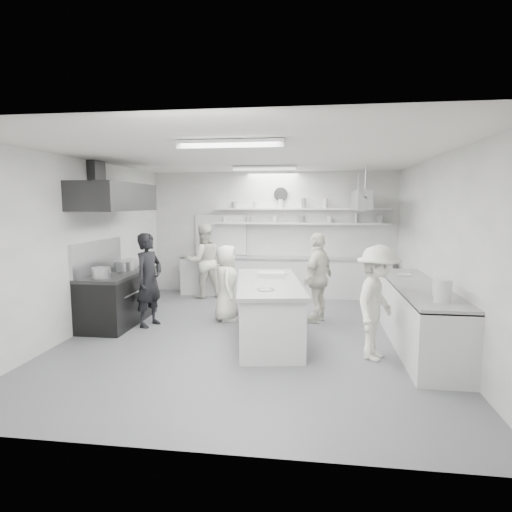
# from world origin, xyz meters

# --- Properties ---
(floor) EXTENTS (6.00, 7.00, 0.02)m
(floor) POSITION_xyz_m (0.00, 0.00, -0.01)
(floor) COLOR slate
(floor) RESTS_ON ground
(ceiling) EXTENTS (6.00, 7.00, 0.02)m
(ceiling) POSITION_xyz_m (0.00, 0.00, 3.01)
(ceiling) COLOR silver
(ceiling) RESTS_ON wall_back
(wall_back) EXTENTS (6.00, 0.04, 3.00)m
(wall_back) POSITION_xyz_m (0.00, 3.50, 1.50)
(wall_back) COLOR silver
(wall_back) RESTS_ON floor
(wall_front) EXTENTS (6.00, 0.04, 3.00)m
(wall_front) POSITION_xyz_m (0.00, -3.50, 1.50)
(wall_front) COLOR silver
(wall_front) RESTS_ON floor
(wall_left) EXTENTS (0.04, 7.00, 3.00)m
(wall_left) POSITION_xyz_m (-3.00, 0.00, 1.50)
(wall_left) COLOR silver
(wall_left) RESTS_ON floor
(wall_right) EXTENTS (0.04, 7.00, 3.00)m
(wall_right) POSITION_xyz_m (3.00, 0.00, 1.50)
(wall_right) COLOR silver
(wall_right) RESTS_ON floor
(stove) EXTENTS (0.80, 1.80, 0.90)m
(stove) POSITION_xyz_m (-2.60, 0.40, 0.45)
(stove) COLOR black
(stove) RESTS_ON floor
(exhaust_hood) EXTENTS (0.85, 2.00, 0.50)m
(exhaust_hood) POSITION_xyz_m (-2.60, 0.40, 2.35)
(exhaust_hood) COLOR #2C2C2D
(exhaust_hood) RESTS_ON wall_left
(back_counter) EXTENTS (5.00, 0.60, 0.92)m
(back_counter) POSITION_xyz_m (0.30, 3.20, 0.46)
(back_counter) COLOR silver
(back_counter) RESTS_ON floor
(shelf_lower) EXTENTS (4.20, 0.26, 0.04)m
(shelf_lower) POSITION_xyz_m (0.70, 3.37, 1.75)
(shelf_lower) COLOR silver
(shelf_lower) RESTS_ON wall_back
(shelf_upper) EXTENTS (4.20, 0.26, 0.04)m
(shelf_upper) POSITION_xyz_m (0.70, 3.37, 2.10)
(shelf_upper) COLOR silver
(shelf_upper) RESTS_ON wall_back
(pass_through_window) EXTENTS (1.30, 0.04, 1.00)m
(pass_through_window) POSITION_xyz_m (-1.30, 3.48, 1.45)
(pass_through_window) COLOR black
(pass_through_window) RESTS_ON wall_back
(wall_clock) EXTENTS (0.32, 0.05, 0.32)m
(wall_clock) POSITION_xyz_m (0.20, 3.46, 2.45)
(wall_clock) COLOR white
(wall_clock) RESTS_ON wall_back
(right_counter) EXTENTS (0.74, 3.30, 0.94)m
(right_counter) POSITION_xyz_m (2.65, -0.20, 0.47)
(right_counter) COLOR silver
(right_counter) RESTS_ON floor
(pot_rack) EXTENTS (0.30, 1.60, 0.40)m
(pot_rack) POSITION_xyz_m (2.00, 2.40, 2.30)
(pot_rack) COLOR #B4B6B9
(pot_rack) RESTS_ON ceiling
(light_fixture_front) EXTENTS (1.30, 0.25, 0.10)m
(light_fixture_front) POSITION_xyz_m (0.00, -1.80, 2.94)
(light_fixture_front) COLOR silver
(light_fixture_front) RESTS_ON ceiling
(light_fixture_rear) EXTENTS (1.30, 0.25, 0.10)m
(light_fixture_rear) POSITION_xyz_m (0.00, 1.80, 2.94)
(light_fixture_rear) COLOR silver
(light_fixture_rear) RESTS_ON ceiling
(prep_island) EXTENTS (1.31, 2.60, 0.92)m
(prep_island) POSITION_xyz_m (0.28, -0.14, 0.46)
(prep_island) COLOR silver
(prep_island) RESTS_ON floor
(stove_pot) EXTENTS (0.39, 0.39, 0.22)m
(stove_pot) POSITION_xyz_m (-2.60, 0.70, 1.02)
(stove_pot) COLOR #B4B6B9
(stove_pot) RESTS_ON stove
(cook_stove) EXTENTS (0.58, 0.72, 1.70)m
(cook_stove) POSITION_xyz_m (-1.95, 0.31, 0.85)
(cook_stove) COLOR black
(cook_stove) RESTS_ON floor
(cook_back) EXTENTS (1.07, 1.01, 1.75)m
(cook_back) POSITION_xyz_m (-1.57, 2.75, 0.88)
(cook_back) COLOR white
(cook_back) RESTS_ON floor
(cook_island_left) EXTENTS (0.60, 0.79, 1.45)m
(cook_island_left) POSITION_xyz_m (-0.63, 0.85, 0.73)
(cook_island_left) COLOR white
(cook_island_left) RESTS_ON floor
(cook_island_right) EXTENTS (0.82, 1.07, 1.69)m
(cook_island_right) POSITION_xyz_m (1.10, 1.00, 0.85)
(cook_island_right) COLOR white
(cook_island_right) RESTS_ON floor
(cook_right) EXTENTS (1.00, 1.23, 1.65)m
(cook_right) POSITION_xyz_m (1.92, -0.87, 0.83)
(cook_right) COLOR white
(cook_right) RESTS_ON floor
(bowl_island_a) EXTENTS (0.34, 0.34, 0.06)m
(bowl_island_a) POSITION_xyz_m (0.31, -0.85, 0.95)
(bowl_island_a) COLOR #B4B6B9
(bowl_island_a) RESTS_ON prep_island
(bowl_island_b) EXTENTS (0.24, 0.24, 0.07)m
(bowl_island_b) POSITION_xyz_m (0.47, 0.59, 0.95)
(bowl_island_b) COLOR silver
(bowl_island_b) RESTS_ON prep_island
(bowl_right) EXTENTS (0.23, 0.23, 0.06)m
(bowl_right) POSITION_xyz_m (2.60, 0.67, 0.97)
(bowl_right) COLOR silver
(bowl_right) RESTS_ON right_counter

